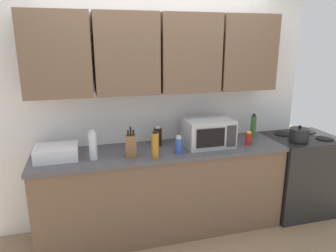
{
  "coord_description": "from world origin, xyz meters",
  "views": [
    {
      "loc": [
        -0.73,
        -3.17,
        1.95
      ],
      "look_at": [
        0.08,
        -0.25,
        1.12
      ],
      "focal_mm": 33.57,
      "sensor_mm": 36.0,
      "label": 1
    }
  ],
  "objects_px": {
    "stove_range": "(299,174)",
    "bottle_red_sauce": "(248,138)",
    "knife_block": "(131,145)",
    "bottle_amber_vinegar": "(155,145)",
    "bottle_blue_cleaner": "(179,145)",
    "kettle": "(299,135)",
    "microwave": "(208,132)",
    "bottle_soy_dark": "(158,136)",
    "bottle_clear_tall": "(93,145)",
    "bottle_green_oil": "(253,126)",
    "dish_rack": "(56,152)"
  },
  "relations": [
    {
      "from": "microwave",
      "to": "bottle_amber_vinegar",
      "type": "relative_size",
      "value": 1.88
    },
    {
      "from": "stove_range",
      "to": "kettle",
      "type": "height_order",
      "value": "kettle"
    },
    {
      "from": "dish_rack",
      "to": "knife_block",
      "type": "xyz_separation_m",
      "value": [
        0.67,
        -0.11,
        0.04
      ]
    },
    {
      "from": "knife_block",
      "to": "bottle_amber_vinegar",
      "type": "xyz_separation_m",
      "value": [
        0.21,
        -0.11,
        0.02
      ]
    },
    {
      "from": "stove_range",
      "to": "bottle_soy_dark",
      "type": "distance_m",
      "value": 1.74
    },
    {
      "from": "microwave",
      "to": "bottle_amber_vinegar",
      "type": "bearing_deg",
      "value": -161.33
    },
    {
      "from": "kettle",
      "to": "microwave",
      "type": "height_order",
      "value": "microwave"
    },
    {
      "from": "knife_block",
      "to": "bottle_amber_vinegar",
      "type": "relative_size",
      "value": 1.12
    },
    {
      "from": "bottle_green_oil",
      "to": "bottle_amber_vinegar",
      "type": "distance_m",
      "value": 1.26
    },
    {
      "from": "bottle_blue_cleaner",
      "to": "bottle_clear_tall",
      "type": "bearing_deg",
      "value": 176.28
    },
    {
      "from": "microwave",
      "to": "bottle_amber_vinegar",
      "type": "height_order",
      "value": "microwave"
    },
    {
      "from": "bottle_green_oil",
      "to": "bottle_soy_dark",
      "type": "xyz_separation_m",
      "value": [
        -1.1,
        -0.01,
        -0.03
      ]
    },
    {
      "from": "knife_block",
      "to": "bottle_red_sauce",
      "type": "xyz_separation_m",
      "value": [
        1.23,
        0.01,
        -0.04
      ]
    },
    {
      "from": "kettle",
      "to": "dish_rack",
      "type": "bearing_deg",
      "value": 176.28
    },
    {
      "from": "knife_block",
      "to": "bottle_green_oil",
      "type": "bearing_deg",
      "value": 9.81
    },
    {
      "from": "dish_rack",
      "to": "bottle_green_oil",
      "type": "height_order",
      "value": "bottle_green_oil"
    },
    {
      "from": "kettle",
      "to": "dish_rack",
      "type": "distance_m",
      "value": 2.46
    },
    {
      "from": "kettle",
      "to": "bottle_red_sauce",
      "type": "height_order",
      "value": "kettle"
    },
    {
      "from": "bottle_clear_tall",
      "to": "dish_rack",
      "type": "bearing_deg",
      "value": 162.65
    },
    {
      "from": "bottle_soy_dark",
      "to": "stove_range",
      "type": "bearing_deg",
      "value": -5.16
    },
    {
      "from": "dish_rack",
      "to": "bottle_blue_cleaner",
      "type": "bearing_deg",
      "value": -7.79
    },
    {
      "from": "bottle_red_sauce",
      "to": "bottle_blue_cleaner",
      "type": "xyz_separation_m",
      "value": [
        -0.78,
        -0.06,
        0.01
      ]
    },
    {
      "from": "stove_range",
      "to": "microwave",
      "type": "distance_m",
      "value": 1.29
    },
    {
      "from": "bottle_soy_dark",
      "to": "kettle",
      "type": "bearing_deg",
      "value": -11.07
    },
    {
      "from": "bottle_soy_dark",
      "to": "bottle_amber_vinegar",
      "type": "bearing_deg",
      "value": -107.47
    },
    {
      "from": "stove_range",
      "to": "bottle_red_sauce",
      "type": "xyz_separation_m",
      "value": [
        -0.73,
        -0.08,
        0.52
      ]
    },
    {
      "from": "bottle_blue_cleaner",
      "to": "knife_block",
      "type": "bearing_deg",
      "value": 174.48
    },
    {
      "from": "kettle",
      "to": "knife_block",
      "type": "distance_m",
      "value": 1.79
    },
    {
      "from": "microwave",
      "to": "bottle_clear_tall",
      "type": "height_order",
      "value": "microwave"
    },
    {
      "from": "knife_block",
      "to": "bottle_green_oil",
      "type": "height_order",
      "value": "knife_block"
    },
    {
      "from": "dish_rack",
      "to": "bottle_green_oil",
      "type": "distance_m",
      "value": 2.09
    },
    {
      "from": "kettle",
      "to": "bottle_clear_tall",
      "type": "distance_m",
      "value": 2.14
    },
    {
      "from": "microwave",
      "to": "bottle_red_sauce",
      "type": "bearing_deg",
      "value": -11.25
    },
    {
      "from": "microwave",
      "to": "knife_block",
      "type": "relative_size",
      "value": 1.67
    },
    {
      "from": "microwave",
      "to": "bottle_green_oil",
      "type": "distance_m",
      "value": 0.62
    },
    {
      "from": "bottle_green_oil",
      "to": "bottle_amber_vinegar",
      "type": "height_order",
      "value": "bottle_green_oil"
    },
    {
      "from": "bottle_green_oil",
      "to": "knife_block",
      "type": "bearing_deg",
      "value": -170.19
    },
    {
      "from": "bottle_red_sauce",
      "to": "bottle_blue_cleaner",
      "type": "bearing_deg",
      "value": -175.94
    },
    {
      "from": "bottle_red_sauce",
      "to": "knife_block",
      "type": "bearing_deg",
      "value": -179.46
    },
    {
      "from": "stove_range",
      "to": "bottle_amber_vinegar",
      "type": "relative_size",
      "value": 3.56
    },
    {
      "from": "knife_block",
      "to": "bottle_clear_tall",
      "type": "height_order",
      "value": "knife_block"
    },
    {
      "from": "stove_range",
      "to": "knife_block",
      "type": "xyz_separation_m",
      "value": [
        -1.96,
        -0.09,
        0.55
      ]
    },
    {
      "from": "microwave",
      "to": "bottle_soy_dark",
      "type": "xyz_separation_m",
      "value": [
        -0.49,
        0.14,
        -0.04
      ]
    },
    {
      "from": "stove_range",
      "to": "bottle_amber_vinegar",
      "type": "height_order",
      "value": "bottle_amber_vinegar"
    },
    {
      "from": "stove_range",
      "to": "bottle_red_sauce",
      "type": "height_order",
      "value": "bottle_red_sauce"
    },
    {
      "from": "microwave",
      "to": "bottle_red_sauce",
      "type": "relative_size",
      "value": 3.41
    },
    {
      "from": "stove_range",
      "to": "bottle_clear_tall",
      "type": "relative_size",
      "value": 3.32
    },
    {
      "from": "bottle_soy_dark",
      "to": "bottle_amber_vinegar",
      "type": "height_order",
      "value": "bottle_amber_vinegar"
    },
    {
      "from": "kettle",
      "to": "bottle_soy_dark",
      "type": "distance_m",
      "value": 1.5
    },
    {
      "from": "bottle_green_oil",
      "to": "bottle_clear_tall",
      "type": "relative_size",
      "value": 0.96
    }
  ]
}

